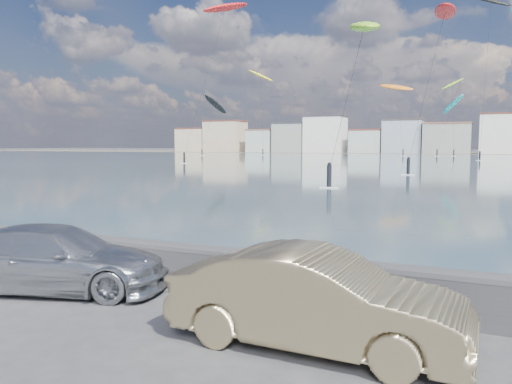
{
  "coord_description": "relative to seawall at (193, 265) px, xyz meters",
  "views": [
    {
      "loc": [
        5.98,
        -6.95,
        3.35
      ],
      "look_at": [
        1.0,
        4.0,
        2.2
      ],
      "focal_mm": 35.0,
      "sensor_mm": 36.0,
      "label": 1
    }
  ],
  "objects": [
    {
      "name": "seawall",
      "position": [
        0.0,
        0.0,
        0.0
      ],
      "size": [
        400.0,
        0.36,
        1.08
      ],
      "color": "#28282B",
      "rests_on": "ground"
    },
    {
      "name": "kitesurfer_14",
      "position": [
        -70.26,
        127.5,
        14.96
      ],
      "size": [
        5.38,
        15.86,
        18.86
      ],
      "color": "black",
      "rests_on": "ground"
    },
    {
      "name": "car_silver",
      "position": [
        -2.83,
        -1.33,
        0.16
      ],
      "size": [
        5.52,
        3.56,
        1.49
      ],
      "primitive_type": "imported",
      "rotation": [
        0.0,
        0.0,
        1.88
      ],
      "color": "#ABAEB3",
      "rests_on": "ground"
    },
    {
      "name": "ground",
      "position": [
        0.0,
        -2.7,
        -0.58
      ],
      "size": [
        700.0,
        700.0,
        0.0
      ],
      "primitive_type": "plane",
      "color": "#333335",
      "rests_on": "ground"
    },
    {
      "name": "kitesurfer_10",
      "position": [
        -2.74,
        149.24,
        14.27
      ],
      "size": [
        7.77,
        14.26,
        18.11
      ],
      "color": "#19BFBF",
      "rests_on": "ground"
    },
    {
      "name": "kitesurfer_11",
      "position": [
        -41.13,
        79.47,
        29.24
      ],
      "size": [
        7.73,
        20.68,
        32.28
      ],
      "color": "red",
      "rests_on": "ground"
    },
    {
      "name": "kitesurfer_0",
      "position": [
        -18.24,
        144.67,
        19.47
      ],
      "size": [
        10.47,
        8.54,
        22.16
      ],
      "color": "orange",
      "rests_on": "ground"
    },
    {
      "name": "bay_water",
      "position": [
        0.0,
        88.8,
        -0.58
      ],
      "size": [
        500.0,
        177.0,
        0.0
      ],
      "primitive_type": "cube",
      "color": "#334D55",
      "rests_on": "ground"
    },
    {
      "name": "kitesurfer_17",
      "position": [
        -3.44,
        155.73,
        20.6
      ],
      "size": [
        7.2,
        16.57,
        23.75
      ],
      "color": "#8CD826",
      "rests_on": "ground"
    },
    {
      "name": "car_champagne",
      "position": [
        3.58,
        -1.98,
        0.23
      ],
      "size": [
        4.94,
        1.79,
        1.62
      ],
      "primitive_type": "imported",
      "rotation": [
        0.0,
        0.0,
        1.56
      ],
      "color": "tan",
      "rests_on": "ground"
    },
    {
      "name": "kitesurfer_4",
      "position": [
        6.26,
        114.46,
        33.64
      ],
      "size": [
        8.78,
        13.23,
        37.0
      ],
      "color": "black",
      "rests_on": "ground"
    },
    {
      "name": "far_buildings",
      "position": [
        1.31,
        183.3,
        5.44
      ],
      "size": [
        240.79,
        13.26,
        14.6
      ],
      "color": "beige",
      "rests_on": "ground"
    },
    {
      "name": "kitesurfer_15",
      "position": [
        -59.28,
        137.37,
        24.07
      ],
      "size": [
        8.59,
        9.36,
        27.34
      ],
      "color": "yellow",
      "rests_on": "ground"
    },
    {
      "name": "far_shore_strip",
      "position": [
        0.0,
        197.3,
        -0.57
      ],
      "size": [
        500.0,
        60.0,
        0.0
      ],
      "primitive_type": "cube",
      "color": "#4C473D",
      "rests_on": "ground"
    },
    {
      "name": "kitesurfer_6",
      "position": [
        -4.49,
        37.34,
        13.4
      ],
      "size": [
        5.5,
        15.03,
        15.61
      ],
      "color": "#8CD826",
      "rests_on": "ground"
    },
    {
      "name": "kitesurfer_2",
      "position": [
        0.8,
        60.2,
        19.48
      ],
      "size": [
        4.74,
        18.71,
        21.11
      ],
      "color": "red",
      "rests_on": "ground"
    }
  ]
}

